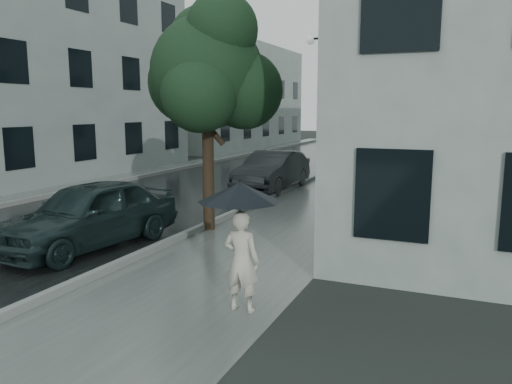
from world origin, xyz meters
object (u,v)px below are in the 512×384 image
at_px(pedestrian, 242,261).
at_px(car_near, 89,214).
at_px(lamp_post, 319,102).
at_px(car_far, 272,171).
at_px(street_tree, 209,71).

xyz_separation_m(pedestrian, car_near, (-4.49, 1.90, -0.03)).
bearing_deg(lamp_post, pedestrian, -73.77).
xyz_separation_m(car_near, car_far, (0.87, 8.78, -0.01)).
bearing_deg(street_tree, lamp_post, 85.43).
bearing_deg(pedestrian, car_far, -71.11).
bearing_deg(pedestrian, lamp_post, -79.19).
height_order(street_tree, car_near, street_tree).
bearing_deg(car_far, lamp_post, 46.20).
bearing_deg(street_tree, pedestrian, -57.09).
bearing_deg(street_tree, car_near, -122.65).
relative_size(car_near, car_far, 0.98).
bearing_deg(pedestrian, car_near, -22.74).
xyz_separation_m(pedestrian, car_far, (-3.62, 10.68, -0.05)).
height_order(pedestrian, lamp_post, lamp_post).
bearing_deg(lamp_post, car_far, -129.47).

